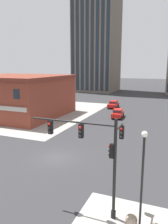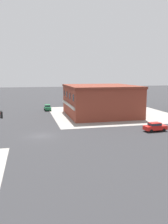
% 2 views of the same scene
% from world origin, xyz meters
% --- Properties ---
extents(ground_plane, '(320.00, 320.00, 0.00)m').
position_xyz_m(ground_plane, '(0.00, 0.00, 0.00)').
color(ground_plane, '#2D2D30').
extents(sidewalk_far_corner, '(32.00, 32.00, 0.02)m').
position_xyz_m(sidewalk_far_corner, '(-20.00, 20.00, 0.00)').
color(sidewalk_far_corner, gray).
rests_on(sidewalk_far_corner, ground).
extents(traffic_signal_main, '(6.04, 2.09, 6.66)m').
position_xyz_m(traffic_signal_main, '(7.15, -7.10, 4.41)').
color(traffic_signal_main, black).
rests_on(traffic_signal_main, ground).
extents(bollard_sphere_curb_a, '(0.74, 0.74, 0.74)m').
position_xyz_m(bollard_sphere_curb_a, '(9.49, -7.58, 0.37)').
color(bollard_sphere_curb_a, gray).
rests_on(bollard_sphere_curb_a, ground).
extents(street_lamp_corner_near, '(0.36, 0.36, 6.16)m').
position_xyz_m(street_lamp_corner_near, '(10.00, -7.59, 3.80)').
color(street_lamp_corner_near, black).
rests_on(street_lamp_corner_near, ground).
extents(car_main_northbound_near, '(2.12, 4.51, 1.68)m').
position_xyz_m(car_main_northbound_near, '(1.49, 21.28, 0.92)').
color(car_main_northbound_near, red).
rests_on(car_main_northbound_near, ground).
extents(car_main_southbound_near, '(1.93, 4.42, 1.68)m').
position_xyz_m(car_main_southbound_near, '(-1.96, 30.98, 0.92)').
color(car_main_southbound_near, red).
rests_on(car_main_southbound_near, ground).
extents(storefront_block_near_corner, '(18.63, 17.33, 7.88)m').
position_xyz_m(storefront_block_near_corner, '(-18.13, 16.45, 3.95)').
color(storefront_block_near_corner, brown).
rests_on(storefront_block_near_corner, ground).
extents(residential_tower_skyline_left, '(15.22, 16.57, 51.40)m').
position_xyz_m(residential_tower_skyline_left, '(-17.67, 64.43, 25.72)').
color(residential_tower_skyline_left, '#70665B').
rests_on(residential_tower_skyline_left, ground).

